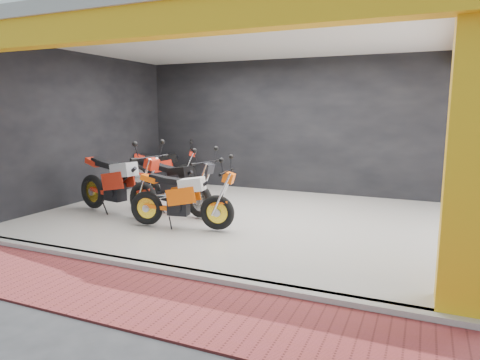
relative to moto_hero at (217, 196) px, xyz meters
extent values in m
plane|color=#2D2D30|center=(-0.03, -0.82, -0.74)|extent=(80.00, 80.00, 0.00)
cube|color=silver|center=(-0.03, 1.18, -0.69)|extent=(8.00, 6.00, 0.10)
cube|color=beige|center=(-0.03, 1.18, 2.86)|extent=(8.40, 6.40, 0.20)
cube|color=black|center=(-0.03, 4.28, 1.01)|extent=(8.20, 0.20, 3.50)
cube|color=black|center=(-4.13, 1.18, 1.01)|extent=(0.20, 6.20, 3.50)
cube|color=yellow|center=(3.72, -1.57, 1.01)|extent=(0.50, 0.50, 3.50)
cube|color=yellow|center=(-0.03, -1.82, 2.56)|extent=(8.40, 0.30, 0.40)
cube|color=silver|center=(-0.03, -1.84, -0.69)|extent=(8.00, 0.20, 0.10)
cube|color=maroon|center=(-0.03, -2.62, -0.72)|extent=(9.00, 1.40, 0.03)
camera|label=1|loc=(3.28, -6.52, 1.47)|focal=32.00mm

